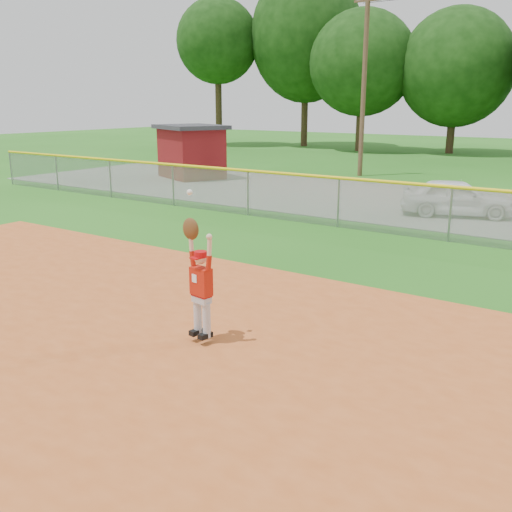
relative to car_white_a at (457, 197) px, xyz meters
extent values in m
plane|color=#216016|center=(0.84, -13.73, -0.64)|extent=(120.00, 120.00, 0.00)
cube|color=gray|center=(0.84, 2.27, -0.63)|extent=(44.00, 10.00, 0.03)
imported|color=white|center=(0.00, 0.00, 0.00)|extent=(3.87, 2.58, 1.22)
cube|color=#5F0D0E|center=(-13.74, 2.67, 0.57)|extent=(3.77, 3.39, 2.42)
cube|color=#333338|center=(-13.74, 2.67, 1.87)|extent=(4.28, 3.90, 0.19)
cube|color=gray|center=(0.84, -3.73, 0.11)|extent=(40.00, 0.03, 1.50)
cylinder|color=yellow|center=(0.84, -3.73, 0.86)|extent=(40.00, 0.10, 0.10)
cylinder|color=gray|center=(-19.16, -3.73, 0.11)|extent=(0.06, 0.06, 1.50)
cylinder|color=gray|center=(-15.83, -3.73, 0.11)|extent=(0.06, 0.06, 1.50)
cylinder|color=gray|center=(-12.49, -3.73, 0.11)|extent=(0.06, 0.06, 1.50)
cylinder|color=gray|center=(-9.16, -3.73, 0.11)|extent=(0.06, 0.06, 1.50)
cylinder|color=gray|center=(-5.83, -3.73, 0.11)|extent=(0.06, 0.06, 1.50)
cylinder|color=gray|center=(-2.49, -3.73, 0.11)|extent=(0.06, 0.06, 1.50)
cylinder|color=gray|center=(0.84, -3.73, 0.11)|extent=(0.06, 0.06, 1.50)
cylinder|color=#4C3823|center=(-7.16, 8.27, 3.86)|extent=(0.24, 0.24, 9.00)
cube|color=#4C3823|center=(-7.16, 8.27, 7.76)|extent=(1.40, 0.10, 0.10)
cylinder|color=#422D1C|center=(-26.41, 21.29, 2.29)|extent=(0.56, 0.56, 5.87)
ellipsoid|color=#193F0F|center=(-26.41, 21.29, 8.03)|extent=(6.95, 6.95, 7.05)
cylinder|color=#422D1C|center=(-19.77, 24.68, 2.41)|extent=(0.56, 0.56, 6.10)
ellipsoid|color=#193F0F|center=(-19.77, 24.68, 8.37)|extent=(9.19, 9.19, 10.85)
cylinder|color=#422D1C|center=(-13.78, 22.80, 1.57)|extent=(0.56, 0.56, 4.43)
ellipsoid|color=#193F0F|center=(-13.78, 22.80, 5.90)|extent=(8.01, 8.01, 7.88)
cylinder|color=#422D1C|center=(-7.23, 24.44, 1.41)|extent=(0.56, 0.56, 4.11)
ellipsoid|color=#193F0F|center=(-7.23, 24.44, 5.42)|extent=(8.19, 8.19, 8.39)
cylinder|color=silver|center=(-0.48, -12.76, -0.21)|extent=(0.14, 0.14, 0.57)
cylinder|color=silver|center=(-0.27, -12.79, -0.21)|extent=(0.14, 0.14, 0.57)
cube|color=black|center=(-0.48, -12.80, -0.46)|extent=(0.15, 0.24, 0.08)
cube|color=black|center=(-0.28, -12.83, -0.46)|extent=(0.15, 0.24, 0.08)
cube|color=silver|center=(-0.37, -12.78, 0.11)|extent=(0.32, 0.20, 0.11)
cube|color=maroon|center=(-0.37, -12.78, 0.18)|extent=(0.33, 0.22, 0.05)
cube|color=#AC1B0C|center=(-0.37, -12.78, 0.39)|extent=(0.37, 0.23, 0.44)
cube|color=white|center=(-0.43, -12.87, 0.45)|extent=(0.10, 0.02, 0.13)
sphere|color=beige|center=(-0.37, -12.78, 0.77)|extent=(0.22, 0.22, 0.19)
cylinder|color=#B30B0E|center=(-0.37, -12.78, 0.82)|extent=(0.23, 0.23, 0.09)
cube|color=#B30B0E|center=(-0.39, -12.88, 0.78)|extent=(0.16, 0.14, 0.02)
cylinder|color=#AC1B0C|center=(-0.55, -12.75, 0.73)|extent=(0.12, 0.10, 0.24)
cylinder|color=beige|center=(-0.58, -12.75, 0.97)|extent=(0.09, 0.08, 0.26)
ellipsoid|color=#4C2D14|center=(-0.58, -12.75, 1.18)|extent=(0.31, 0.18, 0.34)
sphere|color=white|center=(-0.58, -12.75, 1.75)|extent=(0.10, 0.10, 0.09)
cylinder|color=#AC1B0C|center=(-0.19, -12.81, 0.73)|extent=(0.12, 0.10, 0.24)
cylinder|color=beige|center=(-0.17, -12.81, 0.97)|extent=(0.09, 0.08, 0.26)
sphere|color=beige|center=(-0.17, -12.81, 1.13)|extent=(0.10, 0.10, 0.09)
camera|label=1|loc=(5.00, -19.19, 3.05)|focal=40.00mm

